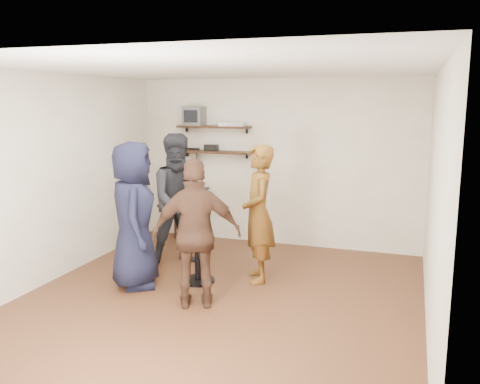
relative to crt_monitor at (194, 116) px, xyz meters
name	(u,v)px	position (x,y,z in m)	size (l,w,h in m)	color
room	(218,189)	(1.33, -2.38, -0.72)	(4.58, 5.08, 2.68)	#3F2314
shelf_upper	(214,127)	(0.33, 0.00, -0.17)	(1.20, 0.25, 0.04)	black
shelf_lower	(214,152)	(0.33, 0.00, -0.57)	(1.20, 0.25, 0.04)	black
crt_monitor	(194,116)	(0.00, 0.00, 0.00)	(0.32, 0.30, 0.30)	#59595B
dvd_deck	(233,124)	(0.66, 0.00, -0.12)	(0.40, 0.24, 0.06)	silver
radio	(211,148)	(0.28, 0.00, -0.50)	(0.22, 0.10, 0.10)	black
power_strip	(191,149)	(-0.10, 0.05, -0.54)	(0.30, 0.05, 0.03)	black
side_table	(181,210)	(-0.08, -0.39, -1.48)	(0.67, 0.67, 0.65)	black
vase_lilies	(181,186)	(-0.09, -0.39, -1.09)	(0.19, 0.19, 0.90)	silver
drinks_table	(197,232)	(0.86, -1.91, -1.37)	(0.55, 0.55, 1.01)	black
wine_glass_fl	(191,193)	(0.80, -1.93, -0.88)	(0.06, 0.06, 0.19)	silver
wine_glass_fr	(200,193)	(0.91, -1.93, -0.86)	(0.07, 0.07, 0.22)	silver
wine_glass_bl	(197,192)	(0.84, -1.84, -0.87)	(0.07, 0.07, 0.20)	silver
wine_glass_br	(199,193)	(0.90, -1.91, -0.87)	(0.07, 0.07, 0.20)	silver
person_plaid	(258,214)	(1.56, -1.59, -1.15)	(0.63, 0.41, 1.73)	#A82413
person_dark	(180,200)	(0.36, -1.33, -1.10)	(0.89, 0.69, 1.83)	black
person_navy	(134,215)	(0.19, -2.28, -1.12)	(0.88, 0.57, 1.79)	black
person_brown	(197,234)	(1.17, -2.62, -1.19)	(0.97, 0.41, 1.66)	#452A1D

